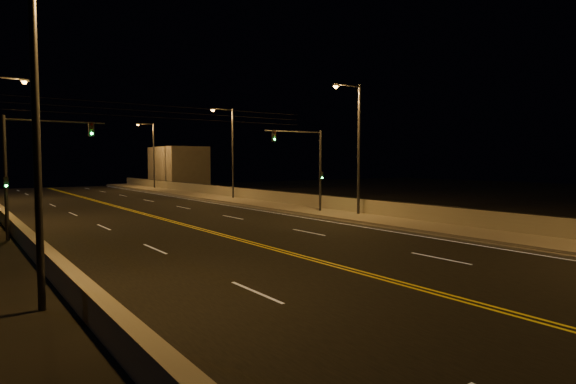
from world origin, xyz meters
TOP-DOWN VIEW (x-y plane):
  - road at (0.00, 20.00)m, footprint 18.00×120.00m
  - sidewalk at (10.80, 20.00)m, footprint 3.60×120.00m
  - curb at (8.93, 20.00)m, footprint 0.14×120.00m
  - parapet_wall at (12.45, 20.00)m, footprint 0.30×120.00m
  - jersey_barrier at (-9.27, 20.00)m, footprint 0.45×120.00m
  - distant_building_right at (16.50, 67.80)m, footprint 6.00×10.00m
  - parapet_rail at (12.45, 20.00)m, footprint 0.06×120.00m
  - lane_markings at (0.00, 19.93)m, footprint 17.32×116.00m
  - streetlight_1 at (11.53, 23.13)m, footprint 2.55×0.28m
  - streetlight_2 at (11.53, 41.79)m, footprint 2.55×0.28m
  - streetlight_3 at (11.53, 65.19)m, footprint 2.55×0.28m
  - streetlight_4 at (-9.93, 12.43)m, footprint 2.55×0.28m
  - traffic_signal_right at (10.03, 26.49)m, footprint 5.11×0.31m
  - traffic_signal_left at (-8.83, 26.49)m, footprint 5.11×0.31m
  - overhead_wires at (0.00, 29.50)m, footprint 22.00×0.03m

SIDE VIEW (x-z plane):
  - road at x=0.00m, z-range 0.00..0.02m
  - lane_markings at x=0.00m, z-range 0.02..0.02m
  - curb at x=8.93m, z-range 0.00..0.15m
  - sidewalk at x=10.80m, z-range 0.00..0.30m
  - jersey_barrier at x=-9.27m, z-range 0.00..0.82m
  - parapet_wall at x=12.45m, z-range 0.30..1.30m
  - parapet_rail at x=12.45m, z-range 1.30..1.36m
  - distant_building_right at x=16.50m, z-range 0.00..6.24m
  - traffic_signal_right at x=10.03m, z-range 0.82..7.25m
  - traffic_signal_left at x=-8.83m, z-range 0.82..7.25m
  - streetlight_1 at x=11.53m, z-range 0.71..10.19m
  - streetlight_2 at x=11.53m, z-range 0.71..10.19m
  - streetlight_3 at x=11.53m, z-range 0.71..10.19m
  - streetlight_4 at x=-9.93m, z-range 0.71..10.19m
  - overhead_wires at x=0.00m, z-range 6.98..7.81m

